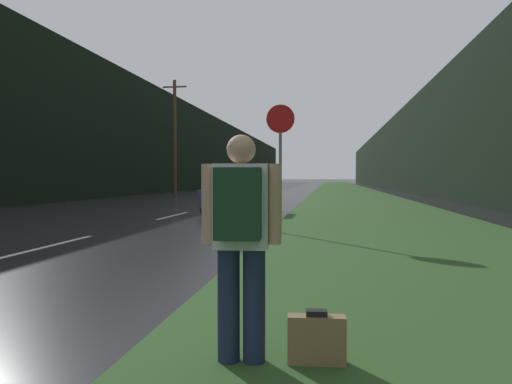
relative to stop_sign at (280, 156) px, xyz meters
name	(u,v)px	position (x,y,z in m)	size (l,w,h in m)	color
grass_verge	(348,193)	(2.67, 28.90, -1.80)	(6.00, 240.00, 0.02)	#2D5123
lane_stripe_b	(49,246)	(-4.15, -2.63, -1.81)	(0.12, 3.00, 0.01)	silver
lane_stripe_c	(173,216)	(-4.15, 4.37, -1.81)	(0.12, 3.00, 0.01)	silver
lane_stripe_d	(221,204)	(-4.15, 11.37, -1.81)	(0.12, 3.00, 0.01)	silver
treeline_far_side	(194,150)	(-13.97, 38.90, 2.60)	(2.00, 140.00, 8.83)	black
treeline_near_side	(403,153)	(8.67, 38.90, 2.05)	(2.00, 140.00, 7.73)	black
utility_pole_far	(175,136)	(-10.18, 21.79, 2.55)	(1.80, 0.24, 8.47)	#4C3823
stop_sign	(280,156)	(0.00, 0.00, 0.00)	(0.66, 0.07, 3.00)	slate
hitchhiker_with_backpack	(241,233)	(0.53, -7.47, -0.89)	(0.56, 0.42, 1.61)	#1E2847
suitcase	(316,340)	(1.05, -7.39, -1.63)	(0.41, 0.15, 0.39)	olive
car_passing_near	(237,194)	(-2.24, 5.88, -1.11)	(1.87, 4.11, 1.37)	#2D3856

